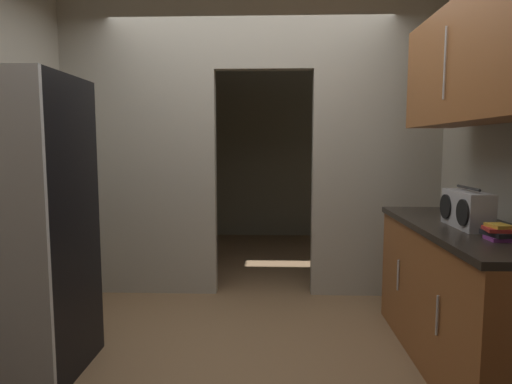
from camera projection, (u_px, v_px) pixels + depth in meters
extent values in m
plane|color=brown|center=(241.00, 357.00, 2.87)|extent=(20.00, 20.00, 0.00)
cube|color=#ADA899|center=(140.00, 145.00, 4.02)|extent=(1.39, 0.12, 2.76)
cube|color=#ADA899|center=(376.00, 145.00, 3.94)|extent=(1.14, 0.12, 2.76)
cube|color=#ADA899|center=(264.00, 28.00, 3.87)|extent=(0.88, 0.12, 0.71)
cube|color=gray|center=(259.00, 145.00, 6.67)|extent=(3.41, 0.10, 2.76)
cube|color=gray|center=(121.00, 145.00, 5.39)|extent=(0.10, 2.70, 2.76)
cube|color=gray|center=(393.00, 145.00, 5.27)|extent=(0.10, 2.70, 2.76)
cube|color=black|center=(18.00, 228.00, 2.61)|extent=(0.72, 0.66, 1.78)
cube|color=brown|center=(464.00, 300.00, 2.72)|extent=(0.58, 1.68, 0.85)
cube|color=black|center=(468.00, 229.00, 2.67)|extent=(0.62, 1.68, 0.04)
cylinder|color=#B7BABC|center=(437.00, 315.00, 2.36)|extent=(0.01, 0.01, 0.22)
cylinder|color=#B7BABC|center=(398.00, 275.00, 3.09)|extent=(0.01, 0.01, 0.22)
cube|color=brown|center=(476.00, 63.00, 2.57)|extent=(0.34, 1.51, 0.70)
cylinder|color=#B7BABC|center=(445.00, 63.00, 2.57)|extent=(0.01, 0.01, 0.42)
cube|color=#B2B2B7|center=(467.00, 209.00, 2.61)|extent=(0.15, 0.41, 0.22)
cylinder|color=#262626|center=(468.00, 188.00, 2.60)|extent=(0.02, 0.29, 0.02)
cylinder|color=black|center=(463.00, 213.00, 2.49)|extent=(0.01, 0.15, 0.15)
cylinder|color=black|center=(445.00, 206.00, 2.74)|extent=(0.01, 0.15, 0.15)
cube|color=#8C3893|center=(500.00, 238.00, 2.26)|extent=(0.13, 0.12, 0.02)
cube|color=black|center=(500.00, 233.00, 2.28)|extent=(0.15, 0.17, 0.03)
cube|color=red|center=(498.00, 229.00, 2.27)|extent=(0.14, 0.15, 0.02)
cube|color=gold|center=(499.00, 226.00, 2.27)|extent=(0.11, 0.13, 0.02)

